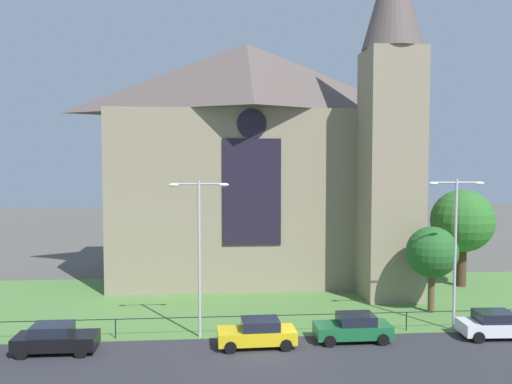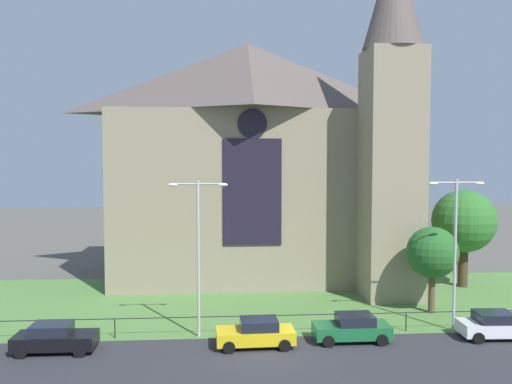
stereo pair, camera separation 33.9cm
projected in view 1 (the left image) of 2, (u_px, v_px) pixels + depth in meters
ground at (253, 301)px, 38.33m from camera, size 160.00×160.00×0.00m
road_asphalt at (272, 364)px, 26.39m from camera, size 120.00×8.00×0.01m
grass_verge at (256, 308)px, 36.34m from camera, size 120.00×20.00×0.01m
church_building at (256, 158)px, 45.33m from camera, size 23.20×16.20×26.00m
iron_railing at (264, 318)px, 30.82m from camera, size 33.88×0.07×1.13m
tree_right_far at (462, 221)px, 42.46m from camera, size 4.98×4.98×7.75m
tree_right_near at (432, 253)px, 35.16m from camera, size 3.38×3.38×5.72m
streetlamp_near at (199, 239)px, 30.14m from camera, size 3.37×0.26×8.94m
streetlamp_far at (455, 236)px, 31.37m from camera, size 3.37×0.26×8.97m
parked_car_black at (55, 338)px, 27.93m from camera, size 4.21×2.04×1.51m
parked_car_yellow at (257, 333)px, 28.82m from camera, size 4.26×2.13×1.51m
parked_car_green at (353, 328)px, 29.75m from camera, size 4.20×2.03×1.51m
parked_car_white at (496, 325)px, 30.29m from camera, size 4.28×2.18×1.51m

